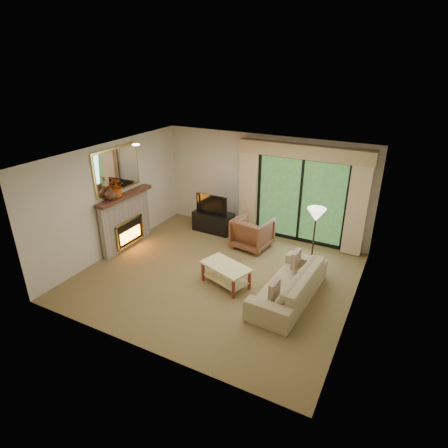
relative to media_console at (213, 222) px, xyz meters
The scene contains 22 objects.
floor 2.29m from the media_console, 58.82° to the right, with size 5.50×5.50×0.00m, color olive.
ceiling 3.26m from the media_console, 58.82° to the right, with size 5.50×5.50×0.00m, color white.
wall_back 1.66m from the media_console, 24.99° to the left, with size 5.00×5.00×0.00m, color beige.
wall_front 4.72m from the media_console, 75.15° to the right, with size 5.00×5.00×0.00m, color beige.
wall_left 2.71m from the media_console, 128.84° to the right, with size 5.00×5.00×0.00m, color beige.
wall_right 4.51m from the media_console, 26.39° to the right, with size 5.00×5.00×0.00m, color beige.
fireplace 2.31m from the media_console, 129.65° to the right, with size 0.24×1.70×1.37m, color gray, non-canonical shape.
mirror 2.87m from the media_console, 131.26° to the right, with size 0.07×1.45×1.02m, color gold, non-canonical shape.
sliding_door 2.39m from the media_console, 12.92° to the left, with size 2.26×0.10×2.16m, color black, non-canonical shape.
curtain_left 1.31m from the media_console, 25.17° to the left, with size 0.45×0.18×2.35m, color #CEAD86.
curtain_right 3.67m from the media_console, ahead, with size 0.45×0.18×2.35m, color #CEAD86.
cornice 3.02m from the media_console, 10.65° to the left, with size 3.20×0.24×0.32m, color tan.
media_console is the anchor object (origin of this frame).
tv 0.53m from the media_console, ahead, with size 0.91×0.12×0.52m, color black.
armchair 1.36m from the media_console, 16.22° to the right, with size 0.83×0.86×0.78m, color brown.
sofa 3.45m from the media_console, 36.08° to the right, with size 2.19×0.85×0.64m, color tan.
pillow_near 3.81m from the media_console, 44.44° to the right, with size 0.09×0.35×0.35m, color #50392C.
pillow_far 3.07m from the media_console, 27.30° to the right, with size 0.09×0.36×0.36m, color #50392C.
coffee_table 2.64m from the media_console, 55.50° to the right, with size 1.02×0.56×0.46m, color beige, non-canonical shape.
floor_lamp 3.03m from the media_console, 15.26° to the right, with size 0.39×0.39×1.46m, color white, non-canonical shape.
vase 2.87m from the media_console, 123.61° to the right, with size 0.28×0.28×0.30m, color #492619.
branches 2.76m from the media_console, 126.39° to the right, with size 0.44×0.38×0.49m, color #B0470F.
Camera 1 is at (3.31, -6.06, 4.31)m, focal length 30.00 mm.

